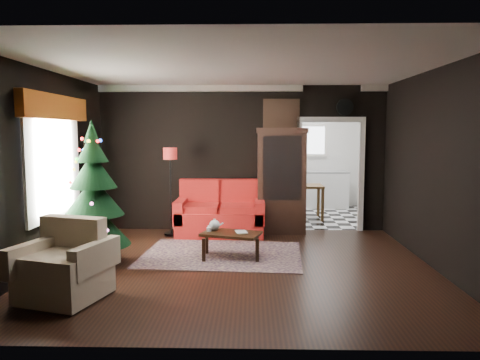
{
  "coord_description": "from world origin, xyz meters",
  "views": [
    {
      "loc": [
        0.19,
        -6.4,
        1.92
      ],
      "look_at": [
        0.0,
        0.9,
        1.15
      ],
      "focal_mm": 34.4,
      "sensor_mm": 36.0,
      "label": 1
    }
  ],
  "objects_px": {
    "floor_lamp": "(171,191)",
    "coffee_table": "(231,245)",
    "christmas_tree": "(94,193)",
    "curio_cabinet": "(281,183)",
    "teapot": "(215,225)",
    "loveseat": "(220,208)",
    "wall_clock": "(345,107)",
    "kitchen_table": "(306,202)",
    "armchair": "(64,260)"
  },
  "relations": [
    {
      "from": "floor_lamp",
      "to": "coffee_table",
      "type": "relative_size",
      "value": 1.87
    },
    {
      "from": "christmas_tree",
      "to": "curio_cabinet",
      "type": "bearing_deg",
      "value": 38.03
    },
    {
      "from": "curio_cabinet",
      "to": "christmas_tree",
      "type": "relative_size",
      "value": 0.98
    },
    {
      "from": "curio_cabinet",
      "to": "teapot",
      "type": "bearing_deg",
      "value": -123.63
    },
    {
      "from": "loveseat",
      "to": "teapot",
      "type": "distance_m",
      "value": 1.49
    },
    {
      "from": "teapot",
      "to": "wall_clock",
      "type": "relative_size",
      "value": 0.59
    },
    {
      "from": "christmas_tree",
      "to": "kitchen_table",
      "type": "height_order",
      "value": "christmas_tree"
    },
    {
      "from": "curio_cabinet",
      "to": "teapot",
      "type": "height_order",
      "value": "curio_cabinet"
    },
    {
      "from": "floor_lamp",
      "to": "teapot",
      "type": "relative_size",
      "value": 8.45
    },
    {
      "from": "loveseat",
      "to": "coffee_table",
      "type": "xyz_separation_m",
      "value": [
        0.28,
        -1.61,
        -0.29
      ]
    },
    {
      "from": "loveseat",
      "to": "kitchen_table",
      "type": "distance_m",
      "value": 2.45
    },
    {
      "from": "armchair",
      "to": "kitchen_table",
      "type": "height_order",
      "value": "armchair"
    },
    {
      "from": "loveseat",
      "to": "christmas_tree",
      "type": "relative_size",
      "value": 0.87
    },
    {
      "from": "loveseat",
      "to": "christmas_tree",
      "type": "xyz_separation_m",
      "value": [
        -1.67,
        -1.99,
        0.55
      ]
    },
    {
      "from": "floor_lamp",
      "to": "teapot",
      "type": "bearing_deg",
      "value": -55.77
    },
    {
      "from": "loveseat",
      "to": "curio_cabinet",
      "type": "relative_size",
      "value": 0.89
    },
    {
      "from": "coffee_table",
      "to": "kitchen_table",
      "type": "bearing_deg",
      "value": 65.0
    },
    {
      "from": "loveseat",
      "to": "teapot",
      "type": "bearing_deg",
      "value": -89.41
    },
    {
      "from": "floor_lamp",
      "to": "loveseat",
      "type": "bearing_deg",
      "value": 9.37
    },
    {
      "from": "armchair",
      "to": "wall_clock",
      "type": "relative_size",
      "value": 2.76
    },
    {
      "from": "loveseat",
      "to": "armchair",
      "type": "height_order",
      "value": "loveseat"
    },
    {
      "from": "loveseat",
      "to": "armchair",
      "type": "relative_size",
      "value": 1.92
    },
    {
      "from": "teapot",
      "to": "kitchen_table",
      "type": "bearing_deg",
      "value": 60.35
    },
    {
      "from": "curio_cabinet",
      "to": "floor_lamp",
      "type": "relative_size",
      "value": 1.19
    },
    {
      "from": "kitchen_table",
      "to": "armchair",
      "type": "bearing_deg",
      "value": -123.64
    },
    {
      "from": "teapot",
      "to": "wall_clock",
      "type": "xyz_separation_m",
      "value": [
        2.33,
        1.89,
        1.89
      ]
    },
    {
      "from": "teapot",
      "to": "kitchen_table",
      "type": "distance_m",
      "value": 3.61
    },
    {
      "from": "kitchen_table",
      "to": "loveseat",
      "type": "bearing_deg",
      "value": -137.49
    },
    {
      "from": "armchair",
      "to": "wall_clock",
      "type": "height_order",
      "value": "wall_clock"
    },
    {
      "from": "curio_cabinet",
      "to": "coffee_table",
      "type": "bearing_deg",
      "value": -115.44
    },
    {
      "from": "teapot",
      "to": "kitchen_table",
      "type": "height_order",
      "value": "kitchen_table"
    },
    {
      "from": "christmas_tree",
      "to": "kitchen_table",
      "type": "distance_m",
      "value": 5.08
    },
    {
      "from": "armchair",
      "to": "kitchen_table",
      "type": "distance_m",
      "value": 6.06
    },
    {
      "from": "christmas_tree",
      "to": "floor_lamp",
      "type": "bearing_deg",
      "value": 67.06
    },
    {
      "from": "wall_clock",
      "to": "teapot",
      "type": "bearing_deg",
      "value": -141.07
    },
    {
      "from": "christmas_tree",
      "to": "wall_clock",
      "type": "xyz_separation_m",
      "value": [
        4.02,
        2.39,
        1.33
      ]
    },
    {
      "from": "coffee_table",
      "to": "wall_clock",
      "type": "xyz_separation_m",
      "value": [
        2.07,
        2.01,
        2.17
      ]
    },
    {
      "from": "wall_clock",
      "to": "kitchen_table",
      "type": "distance_m",
      "value": 2.43
    },
    {
      "from": "curio_cabinet",
      "to": "kitchen_table",
      "type": "distance_m",
      "value": 1.67
    },
    {
      "from": "wall_clock",
      "to": "kitchen_table",
      "type": "xyz_separation_m",
      "value": [
        -0.55,
        1.25,
        -2.0
      ]
    },
    {
      "from": "wall_clock",
      "to": "christmas_tree",
      "type": "bearing_deg",
      "value": -149.3
    },
    {
      "from": "floor_lamp",
      "to": "christmas_tree",
      "type": "distance_m",
      "value": 2.01
    },
    {
      "from": "floor_lamp",
      "to": "armchair",
      "type": "height_order",
      "value": "floor_lamp"
    },
    {
      "from": "floor_lamp",
      "to": "coffee_table",
      "type": "bearing_deg",
      "value": -51.34
    },
    {
      "from": "christmas_tree",
      "to": "coffee_table",
      "type": "bearing_deg",
      "value": 10.89
    },
    {
      "from": "curio_cabinet",
      "to": "kitchen_table",
      "type": "relative_size",
      "value": 2.53
    },
    {
      "from": "armchair",
      "to": "teapot",
      "type": "distance_m",
      "value": 2.47
    },
    {
      "from": "curio_cabinet",
      "to": "wall_clock",
      "type": "bearing_deg",
      "value": 8.53
    },
    {
      "from": "coffee_table",
      "to": "curio_cabinet",
      "type": "bearing_deg",
      "value": 64.56
    },
    {
      "from": "loveseat",
      "to": "floor_lamp",
      "type": "bearing_deg",
      "value": -170.63
    }
  ]
}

